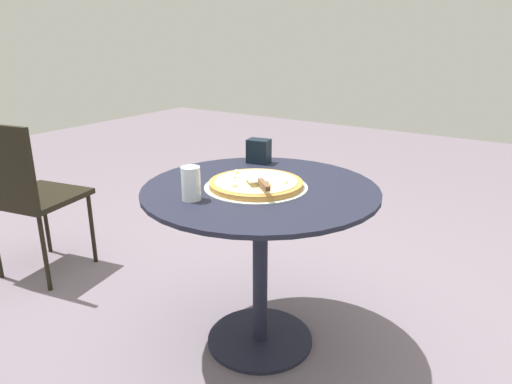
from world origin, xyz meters
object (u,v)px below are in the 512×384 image
(drinking_cup, at_px, (191,183))
(napkin_dispenser, at_px, (259,151))
(patio_table, at_px, (260,227))
(pizza_on_tray, at_px, (256,184))
(patio_chair_near, at_px, (26,189))
(pizza_server, at_px, (261,181))

(drinking_cup, xyz_separation_m, napkin_dispenser, (0.57, 0.08, -0.01))
(patio_table, relative_size, drinking_cup, 7.56)
(pizza_on_tray, xyz_separation_m, patio_chair_near, (-0.18, 1.35, -0.22))
(napkin_dispenser, bearing_deg, drinking_cup, 87.14)
(patio_table, xyz_separation_m, napkin_dispenser, (0.31, 0.21, 0.23))
(patio_chair_near, bearing_deg, pizza_server, -85.12)
(pizza_server, height_order, patio_chair_near, patio_chair_near)
(pizza_on_tray, bearing_deg, patio_chair_near, 97.71)
(patio_table, height_order, pizza_on_tray, pizza_on_tray)
(pizza_server, height_order, napkin_dispenser, napkin_dispenser)
(pizza_on_tray, bearing_deg, napkin_dispenser, 31.53)
(drinking_cup, bearing_deg, napkin_dispenser, 7.94)
(pizza_server, relative_size, patio_chair_near, 0.21)
(patio_table, xyz_separation_m, patio_chair_near, (-0.19, 1.37, -0.04))
(napkin_dispenser, bearing_deg, patio_chair_near, 12.66)
(pizza_on_tray, xyz_separation_m, pizza_server, (-0.06, -0.06, 0.04))
(pizza_server, bearing_deg, drinking_cup, 137.07)
(patio_table, height_order, pizza_server, pizza_server)
(patio_table, distance_m, drinking_cup, 0.38)
(patio_table, relative_size, patio_chair_near, 1.07)
(pizza_on_tray, height_order, napkin_dispenser, napkin_dispenser)
(pizza_on_tray, relative_size, drinking_cup, 3.30)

